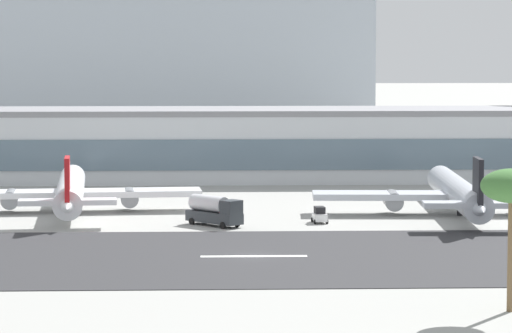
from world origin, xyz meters
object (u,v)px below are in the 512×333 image
terminal_building (250,144)px  service_fuel_truck_0 (214,211)px  distant_hotel_block (171,56)px  airliner_red_tail_gate_0 (70,192)px  palm_tree_1 (512,188)px  service_baggage_tug_2 (320,215)px  airliner_black_tail_gate_1 (460,194)px

terminal_building → service_fuel_truck_0: bearing=-96.2°
distant_hotel_block → airliner_red_tail_gate_0: 143.19m
airliner_red_tail_gate_0 → palm_tree_1: 86.92m
airliner_red_tail_gate_0 → palm_tree_1: palm_tree_1 is taller
terminal_building → distant_hotel_block: size_ratio=1.70×
service_baggage_tug_2 → service_fuel_truck_0: bearing=94.2°
airliner_black_tail_gate_1 → service_fuel_truck_0: (-34.33, -9.65, -0.98)m
distant_hotel_block → airliner_red_tail_gate_0: (-10.73, -141.61, -18.28)m
distant_hotel_block → airliner_black_tail_gate_1: bearing=-73.3°
airliner_red_tail_gate_0 → service_baggage_tug_2: bearing=-114.6°
distant_hotel_block → service_fuel_truck_0: bearing=-86.5°
service_fuel_truck_0 → airliner_black_tail_gate_1: bearing=62.7°
terminal_building → service_fuel_truck_0: size_ratio=20.88×
distant_hotel_block → service_fuel_truck_0: size_ratio=12.27×
terminal_building → airliner_red_tail_gate_0: terminal_building is taller
service_baggage_tug_2 → airliner_black_tail_gate_1: bearing=-75.6°
distant_hotel_block → airliner_black_tail_gate_1: distant_hotel_block is taller
service_fuel_truck_0 → palm_tree_1: bearing=-18.9°
terminal_building → distant_hotel_block: distant_hotel_block is taller
airliner_black_tail_gate_1 → service_fuel_truck_0: 35.67m
airliner_red_tail_gate_0 → service_baggage_tug_2: (34.51, -12.56, -1.91)m
distant_hotel_block → airliner_red_tail_gate_0: size_ratio=2.21×
distant_hotel_block → palm_tree_1: distant_hotel_block is taller
terminal_building → airliner_black_tail_gate_1: terminal_building is taller
distant_hotel_block → service_baggage_tug_2: (23.78, -154.17, -20.18)m
airliner_red_tail_gate_0 → airliner_black_tail_gate_1: airliner_black_tail_gate_1 is taller
airliner_red_tail_gate_0 → airliner_black_tail_gate_1: bearing=-100.1°
palm_tree_1 → service_baggage_tug_2: bearing=101.1°
terminal_building → service_baggage_tug_2: size_ratio=50.01×
terminal_building → airliner_red_tail_gate_0: size_ratio=3.76×
service_fuel_truck_0 → service_baggage_tug_2: 14.33m
service_fuel_truck_0 → distant_hotel_block: bearing=140.6°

